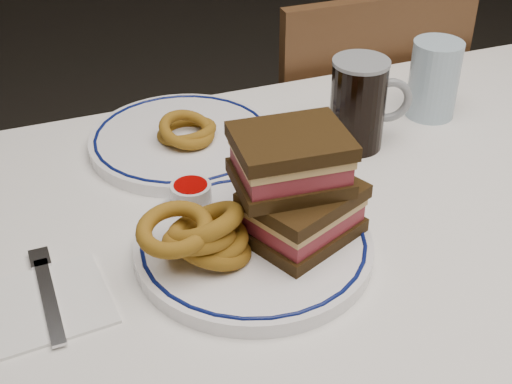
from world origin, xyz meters
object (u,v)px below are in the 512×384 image
object	(u,v)px
reuben_sandwich	(297,187)
beer_mug	(360,103)
chair_far	(343,152)
main_plate	(254,245)
far_plate	(182,140)

from	to	relation	value
reuben_sandwich	beer_mug	world-z (taller)	reuben_sandwich
chair_far	main_plate	bearing A→B (deg)	-126.85
chair_far	main_plate	size ratio (longest dim) A/B	2.97
reuben_sandwich	far_plate	bearing A→B (deg)	102.71
main_plate	far_plate	xyz separation A→B (m)	(-0.01, 0.28, -0.00)
beer_mug	far_plate	size ratio (longest dim) A/B	0.49
beer_mug	chair_far	bearing A→B (deg)	63.50
main_plate	far_plate	distance (m)	0.28
chair_far	reuben_sandwich	xyz separation A→B (m)	(-0.38, -0.58, 0.37)
reuben_sandwich	far_plate	distance (m)	0.30
chair_far	far_plate	bearing A→B (deg)	-145.94
chair_far	reuben_sandwich	distance (m)	0.79
main_plate	chair_far	bearing A→B (deg)	53.15
main_plate	reuben_sandwich	world-z (taller)	reuben_sandwich
chair_far	main_plate	distance (m)	0.78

